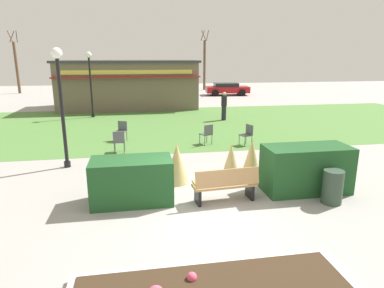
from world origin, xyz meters
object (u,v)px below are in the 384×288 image
object	(u,v)px
lamppost_far	(90,76)
person_strolling	(224,106)
parked_car_east_slot	(227,89)
park_bench	(225,185)
cafe_chair_north	(122,129)
trash_bin	(333,187)
cafe_chair_east	(247,133)
parked_car_west_slot	(120,90)
lamppost_mid	(60,94)
cafe_chair_west	(119,140)
parked_car_center_slot	(174,89)
tree_left_bg	(204,64)
tree_right_bg	(17,66)
food_kiosk	(129,84)
cafe_chair_center	(207,133)

from	to	relation	value
lamppost_far	person_strolling	bearing A→B (deg)	-16.82
person_strolling	parked_car_east_slot	world-z (taller)	person_strolling
park_bench	cafe_chair_north	xyz separation A→B (m)	(-2.89, 7.24, 0.05)
park_bench	cafe_chair_north	distance (m)	7.80
park_bench	trash_bin	size ratio (longest dim) A/B	1.94
cafe_chair_east	parked_car_west_slot	distance (m)	19.92
cafe_chair_east	lamppost_mid	bearing A→B (deg)	-165.71
lamppost_mid	lamppost_far	bearing A→B (deg)	91.37
trash_bin	cafe_chair_west	distance (m)	8.06
parked_car_center_slot	tree_left_bg	xyz separation A→B (m)	(4.20, 5.78, 2.26)
park_bench	tree_right_bg	bearing A→B (deg)	115.21
parked_car_west_slot	cafe_chair_north	bearing A→B (deg)	-87.77
cafe_chair_west	cafe_chair_east	xyz separation A→B (m)	(5.40, 0.33, 0.00)
lamppost_far	trash_bin	size ratio (longest dim) A/B	4.48
park_bench	cafe_chair_west	xyz separation A→B (m)	(-2.92, 5.22, 0.05)
trash_bin	food_kiosk	size ratio (longest dim) A/B	0.09
food_kiosk	lamppost_mid	bearing A→B (deg)	-98.00
lamppost_mid	cafe_chair_west	bearing A→B (deg)	40.76
trash_bin	food_kiosk	distance (m)	19.27
trash_bin	parked_car_east_slot	size ratio (longest dim) A/B	0.21
lamppost_far	cafe_chair_center	distance (m)	9.93
trash_bin	parked_car_west_slot	distance (m)	25.84
cafe_chair_north	parked_car_east_slot	xyz separation A→B (m)	(9.70, 17.29, 0.12)
tree_left_bg	lamppost_far	bearing A→B (deg)	-122.73
lamppost_mid	cafe_chair_center	bearing A→B (deg)	21.92
trash_bin	lamppost_far	bearing A→B (deg)	117.94
cafe_chair_east	park_bench	bearing A→B (deg)	-114.08
cafe_chair_north	tree_left_bg	world-z (taller)	tree_left_bg
cafe_chair_west	cafe_chair_east	distance (m)	5.41
cafe_chair_east	tree_right_bg	xyz separation A→B (m)	(-16.50, 24.24, 2.22)
cafe_chair_north	tree_right_bg	world-z (taller)	tree_right_bg
lamppost_far	cafe_chair_center	size ratio (longest dim) A/B	4.50
cafe_chair_center	tree_right_bg	distance (m)	28.18
park_bench	lamppost_far	world-z (taller)	lamppost_far
lamppost_far	lamppost_mid	bearing A→B (deg)	-88.63
trash_bin	tree_right_bg	xyz separation A→B (m)	(-16.75, 30.32, 2.30)
trash_bin	parked_car_west_slot	world-z (taller)	parked_car_west_slot
lamppost_mid	parked_car_center_slot	bearing A→B (deg)	73.51
lamppost_mid	trash_bin	distance (m)	8.77
parked_car_east_slot	tree_left_bg	xyz separation A→B (m)	(-1.11, 5.78, 2.26)
lamppost_far	cafe_chair_north	bearing A→B (deg)	-73.09
parked_car_west_slot	cafe_chair_east	bearing A→B (deg)	-72.36
lamppost_far	cafe_chair_west	bearing A→B (deg)	-77.13
trash_bin	cafe_chair_west	size ratio (longest dim) A/B	1.00
lamppost_mid	cafe_chair_center	distance (m)	6.19
parked_car_east_slot	tree_left_bg	size ratio (longest dim) A/B	0.67
parked_car_west_slot	person_strolling	bearing A→B (deg)	-63.38
cafe_chair_west	tree_left_bg	bearing A→B (deg)	71.01
food_kiosk	parked_car_center_slot	bearing A→B (deg)	57.79
food_kiosk	cafe_chair_west	size ratio (longest dim) A/B	11.32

